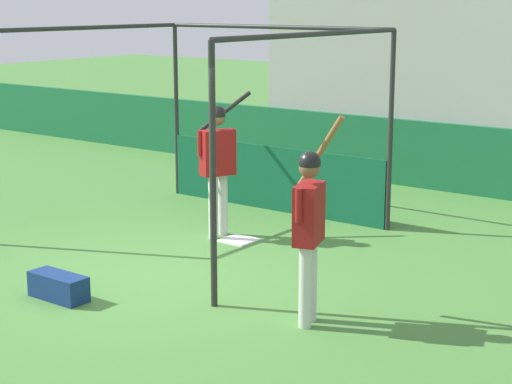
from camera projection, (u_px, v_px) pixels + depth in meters
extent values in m
plane|color=#477F38|center=(155.00, 276.00, 10.02)|extent=(60.00, 60.00, 0.00)
cube|color=#196038|center=(405.00, 153.00, 14.82)|extent=(24.00, 0.12, 1.15)
cube|color=#9E9E99|center=(457.00, 84.00, 16.21)|extent=(5.95, 4.00, 3.20)
cube|color=#1E6B3D|center=(314.00, 105.00, 16.33)|extent=(0.45, 0.40, 0.10)
cube|color=#1E6B3D|center=(319.00, 92.00, 16.42)|extent=(0.45, 0.06, 0.40)
cube|color=#1E6B3D|center=(338.00, 107.00, 16.01)|extent=(0.45, 0.40, 0.10)
cube|color=#1E6B3D|center=(343.00, 94.00, 16.10)|extent=(0.45, 0.06, 0.40)
cube|color=#1E6B3D|center=(364.00, 109.00, 15.69)|extent=(0.45, 0.40, 0.10)
cube|color=#1E6B3D|center=(369.00, 96.00, 15.78)|extent=(0.45, 0.06, 0.40)
cube|color=#1E6B3D|center=(391.00, 112.00, 15.37)|extent=(0.45, 0.40, 0.10)
cube|color=#1E6B3D|center=(396.00, 98.00, 15.46)|extent=(0.45, 0.06, 0.40)
cube|color=#1E6B3D|center=(418.00, 114.00, 15.04)|extent=(0.45, 0.40, 0.10)
cube|color=#1E6B3D|center=(424.00, 100.00, 15.14)|extent=(0.45, 0.06, 0.40)
cube|color=#1E6B3D|center=(448.00, 116.00, 14.72)|extent=(0.45, 0.40, 0.10)
cube|color=#1E6B3D|center=(453.00, 102.00, 14.81)|extent=(0.45, 0.06, 0.40)
cube|color=#1E6B3D|center=(478.00, 119.00, 14.40)|extent=(0.45, 0.40, 0.10)
cube|color=#1E6B3D|center=(483.00, 104.00, 14.49)|extent=(0.45, 0.06, 0.40)
cube|color=#1E6B3D|center=(510.00, 122.00, 14.08)|extent=(0.45, 0.40, 0.10)
cube|color=#1E6B3D|center=(336.00, 81.00, 16.87)|extent=(0.45, 0.40, 0.10)
cube|color=#1E6B3D|center=(341.00, 69.00, 16.96)|extent=(0.45, 0.06, 0.40)
cube|color=#1E6B3D|center=(360.00, 83.00, 16.55)|extent=(0.45, 0.40, 0.10)
cube|color=#1E6B3D|center=(365.00, 70.00, 16.64)|extent=(0.45, 0.06, 0.40)
cube|color=#1E6B3D|center=(385.00, 84.00, 16.22)|extent=(0.45, 0.40, 0.10)
cube|color=#1E6B3D|center=(390.00, 71.00, 16.31)|extent=(0.45, 0.06, 0.40)
cube|color=#1E6B3D|center=(412.00, 86.00, 15.90)|extent=(0.45, 0.40, 0.10)
cube|color=#1E6B3D|center=(417.00, 73.00, 15.99)|extent=(0.45, 0.06, 0.40)
cube|color=#1E6B3D|center=(439.00, 88.00, 15.58)|extent=(0.45, 0.40, 0.10)
cube|color=#1E6B3D|center=(444.00, 74.00, 15.67)|extent=(0.45, 0.06, 0.40)
cube|color=#1E6B3D|center=(468.00, 89.00, 15.26)|extent=(0.45, 0.40, 0.10)
cube|color=#1E6B3D|center=(472.00, 76.00, 15.35)|extent=(0.45, 0.06, 0.40)
cube|color=#1E6B3D|center=(497.00, 91.00, 14.94)|extent=(0.45, 0.40, 0.10)
cube|color=#1E6B3D|center=(502.00, 77.00, 15.03)|extent=(0.45, 0.06, 0.40)
cube|color=#1E6B3D|center=(357.00, 58.00, 17.40)|extent=(0.45, 0.40, 0.10)
cube|color=#1E6B3D|center=(362.00, 47.00, 17.49)|extent=(0.45, 0.06, 0.40)
cube|color=#1E6B3D|center=(381.00, 59.00, 17.08)|extent=(0.45, 0.40, 0.10)
cube|color=#1E6B3D|center=(386.00, 47.00, 17.17)|extent=(0.45, 0.06, 0.40)
cube|color=#1E6B3D|center=(406.00, 61.00, 16.76)|extent=(0.45, 0.40, 0.10)
cube|color=#1E6B3D|center=(410.00, 48.00, 16.85)|extent=(0.45, 0.06, 0.40)
cube|color=#1E6B3D|center=(431.00, 62.00, 16.44)|extent=(0.45, 0.40, 0.10)
cube|color=#1E6B3D|center=(436.00, 49.00, 16.53)|extent=(0.45, 0.06, 0.40)
cube|color=#1E6B3D|center=(458.00, 63.00, 16.12)|extent=(0.45, 0.40, 0.10)
cube|color=#1E6B3D|center=(463.00, 50.00, 16.21)|extent=(0.45, 0.06, 0.40)
cube|color=#1E6B3D|center=(486.00, 64.00, 15.80)|extent=(0.45, 0.40, 0.10)
cube|color=#1E6B3D|center=(491.00, 51.00, 15.89)|extent=(0.45, 0.06, 0.40)
cube|color=#1E6B3D|center=(377.00, 37.00, 17.94)|extent=(0.45, 0.40, 0.10)
cube|color=#1E6B3D|center=(381.00, 26.00, 18.03)|extent=(0.45, 0.06, 0.40)
cube|color=#1E6B3D|center=(400.00, 38.00, 17.62)|extent=(0.45, 0.40, 0.10)
cube|color=#1E6B3D|center=(405.00, 26.00, 17.71)|extent=(0.45, 0.06, 0.40)
cube|color=#1E6B3D|center=(425.00, 38.00, 17.30)|extent=(0.45, 0.40, 0.10)
cube|color=#1E6B3D|center=(429.00, 27.00, 17.39)|extent=(0.45, 0.06, 0.40)
cube|color=#1E6B3D|center=(450.00, 39.00, 16.98)|extent=(0.45, 0.40, 0.10)
cube|color=#1E6B3D|center=(454.00, 27.00, 17.07)|extent=(0.45, 0.06, 0.40)
cube|color=#1E6B3D|center=(476.00, 40.00, 16.66)|extent=(0.45, 0.40, 0.10)
cube|color=#1E6B3D|center=(481.00, 28.00, 16.75)|extent=(0.45, 0.06, 0.40)
cube|color=#1E6B3D|center=(504.00, 41.00, 16.34)|extent=(0.45, 0.40, 0.10)
cube|color=#1E6B3D|center=(508.00, 28.00, 16.43)|extent=(0.45, 0.06, 0.40)
cube|color=#1E6B3D|center=(395.00, 17.00, 18.48)|extent=(0.45, 0.40, 0.10)
cube|color=#1E6B3D|center=(399.00, 6.00, 18.57)|extent=(0.45, 0.06, 0.40)
cube|color=#1E6B3D|center=(418.00, 17.00, 18.16)|extent=(0.45, 0.40, 0.10)
cube|color=#1E6B3D|center=(423.00, 6.00, 18.25)|extent=(0.45, 0.06, 0.40)
cube|color=#1E6B3D|center=(442.00, 18.00, 17.84)|extent=(0.45, 0.40, 0.10)
cube|color=#1E6B3D|center=(447.00, 6.00, 17.93)|extent=(0.45, 0.06, 0.40)
cube|color=#1E6B3D|center=(467.00, 18.00, 17.52)|extent=(0.45, 0.40, 0.10)
cube|color=#1E6B3D|center=(471.00, 7.00, 17.61)|extent=(0.45, 0.06, 0.40)
cube|color=#1E6B3D|center=(493.00, 18.00, 17.20)|extent=(0.45, 0.40, 0.10)
cube|color=#1E6B3D|center=(497.00, 7.00, 17.29)|extent=(0.45, 0.06, 0.40)
cylinder|color=#282828|center=(213.00, 178.00, 8.74)|extent=(0.07, 0.07, 2.77)
cylinder|color=#282828|center=(176.00, 111.00, 14.03)|extent=(0.07, 0.07, 2.77)
cylinder|color=#282828|center=(390.00, 132.00, 11.73)|extent=(0.07, 0.07, 2.77)
cylinder|color=#282828|center=(85.00, 28.00, 12.23)|extent=(0.06, 3.83, 0.06)
cylinder|color=#282828|center=(316.00, 34.00, 9.93)|extent=(0.06, 3.83, 0.06)
cylinder|color=#282828|center=(274.00, 27.00, 12.58)|extent=(3.94, 0.06, 0.06)
cube|color=#0F5133|center=(273.00, 179.00, 13.06)|extent=(3.87, 0.03, 0.99)
cube|color=white|center=(239.00, 240.00, 11.49)|extent=(0.44, 0.44, 0.02)
cylinder|color=silver|center=(213.00, 208.00, 11.50)|extent=(0.17, 0.17, 0.86)
cylinder|color=silver|center=(223.00, 204.00, 11.70)|extent=(0.17, 0.17, 0.86)
cube|color=maroon|center=(218.00, 153.00, 11.44)|extent=(0.39, 0.51, 0.61)
sphere|color=brown|center=(217.00, 118.00, 11.34)|extent=(0.22, 0.22, 0.22)
sphere|color=black|center=(217.00, 114.00, 11.33)|extent=(0.23, 0.23, 0.23)
cylinder|color=maroon|center=(200.00, 143.00, 11.33)|extent=(0.09, 0.09, 0.34)
cylinder|color=maroon|center=(232.00, 141.00, 11.56)|extent=(0.09, 0.09, 0.34)
cylinder|color=black|center=(225.00, 111.00, 11.71)|extent=(0.47, 0.65, 0.55)
sphere|color=black|center=(233.00, 133.00, 11.44)|extent=(0.08, 0.08, 0.08)
cylinder|color=silver|center=(305.00, 287.00, 8.37)|extent=(0.16, 0.16, 0.84)
cylinder|color=silver|center=(311.00, 281.00, 8.55)|extent=(0.16, 0.16, 0.84)
cube|color=maroon|center=(309.00, 214.00, 8.30)|extent=(0.34, 0.48, 0.59)
sphere|color=brown|center=(310.00, 167.00, 8.20)|extent=(0.21, 0.21, 0.21)
sphere|color=black|center=(310.00, 162.00, 8.19)|extent=(0.22, 0.22, 0.22)
cylinder|color=maroon|center=(299.00, 205.00, 8.07)|extent=(0.09, 0.09, 0.33)
cylinder|color=maroon|center=(311.00, 195.00, 8.49)|extent=(0.09, 0.09, 0.33)
cylinder|color=brown|center=(321.00, 152.00, 8.51)|extent=(0.58, 0.13, 0.78)
sphere|color=brown|center=(303.00, 193.00, 8.41)|extent=(0.08, 0.08, 0.08)
cube|color=navy|center=(58.00, 287.00, 9.22)|extent=(0.70, 0.28, 0.28)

